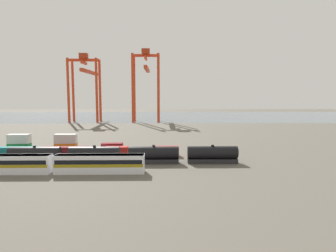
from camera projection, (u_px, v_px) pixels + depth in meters
name	position (u px, v px, depth m)	size (l,w,h in m)	color
ground_plane	(122.00, 134.00, 123.54)	(420.00, 420.00, 0.00)	#5B564C
harbour_water	(140.00, 116.00, 223.47)	(400.00, 110.00, 0.01)	slate
passenger_train	(53.00, 163.00, 61.83)	(38.47, 3.14, 3.90)	silver
freight_tank_row	(124.00, 155.00, 70.64)	(54.62, 3.00, 4.46)	#232326
shipping_container_2	(14.00, 152.00, 78.32)	(12.10, 2.44, 2.60)	#146066
shipping_container_3	(65.00, 152.00, 78.59)	(12.10, 2.44, 2.60)	maroon
shipping_container_4	(117.00, 151.00, 78.85)	(6.04, 2.44, 2.60)	#AD211C
shipping_container_5	(167.00, 151.00, 79.12)	(6.04, 2.44, 2.60)	#AD211C
shipping_container_8	(19.00, 148.00, 84.46)	(6.04, 2.44, 2.60)	#197538
shipping_container_9	(19.00, 139.00, 84.18)	(6.04, 2.44, 2.60)	silver
shipping_container_10	(66.00, 148.00, 84.72)	(6.04, 2.44, 2.60)	orange
shipping_container_11	(66.00, 139.00, 84.44)	(6.04, 2.44, 2.60)	silver
shipping_container_12	(112.00, 147.00, 84.97)	(6.04, 2.44, 2.60)	maroon
gantry_crane_west	(86.00, 79.00, 182.22)	(18.38, 41.27, 41.21)	red
gantry_crane_central	(146.00, 77.00, 181.83)	(16.87, 35.85, 44.00)	red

